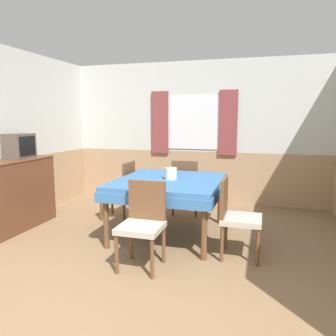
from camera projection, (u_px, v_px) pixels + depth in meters
name	position (u px, v px, depth m)	size (l,w,h in m)	color
wall_back	(196.00, 132.00, 6.09)	(5.16, 0.10, 2.60)	silver
wall_left	(4.00, 137.00, 4.75)	(0.05, 4.61, 2.60)	silver
dining_table	(169.00, 187.00, 4.36)	(1.38, 1.53, 0.76)	#386BA8
chair_left_far	(121.00, 188.00, 5.10)	(0.44, 0.44, 0.90)	brown
chair_head_window	(186.00, 185.00, 5.33)	(0.44, 0.44, 0.90)	brown
chair_head_near	(143.00, 221.00, 3.45)	(0.44, 0.44, 0.90)	brown
chair_right_near	(236.00, 214.00, 3.68)	(0.44, 0.44, 0.90)	brown
sideboard	(16.00, 194.00, 4.65)	(0.46, 1.22, 1.00)	brown
tv	(19.00, 146.00, 4.64)	(0.29, 0.38, 0.35)	#51473D
vase	(171.00, 174.00, 4.33)	(0.16, 0.16, 0.16)	silver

